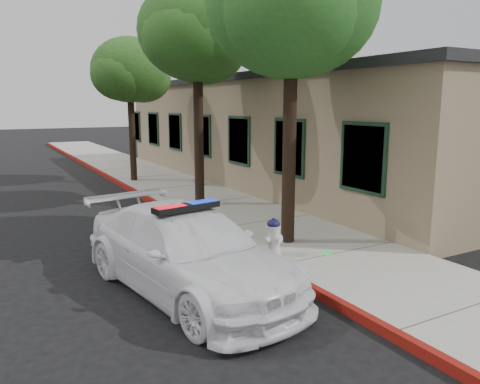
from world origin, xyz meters
name	(u,v)px	position (x,y,z in m)	size (l,w,h in m)	color
ground	(272,273)	(0.00, 0.00, 0.00)	(120.00, 120.00, 0.00)	black
sidewalk	(261,224)	(1.60, 3.00, 0.07)	(3.20, 60.00, 0.15)	gray
red_curb	(208,232)	(0.06, 3.00, 0.08)	(0.14, 60.00, 0.16)	maroon
clapboard_building	(289,130)	(6.69, 9.00, 2.13)	(7.30, 20.89, 4.24)	#897C5A
police_car	(188,251)	(-1.72, 0.01, 0.72)	(2.81, 5.20, 1.55)	white
fire_hydrant	(274,236)	(0.41, 0.58, 0.53)	(0.44, 0.38, 0.76)	silver
street_tree_near	(293,11)	(1.22, 1.20, 5.08)	(3.62, 3.69, 6.61)	black
street_tree_mid	(197,36)	(1.16, 5.91, 5.14)	(3.50, 3.55, 6.61)	black
street_tree_far	(131,73)	(0.73, 11.31, 4.37)	(3.21, 2.97, 5.62)	black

